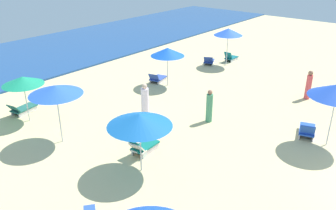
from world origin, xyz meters
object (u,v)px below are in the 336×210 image
object	(u,v)px
lounge_chair_5_0	(307,130)
lounge_chair_3_0	(209,61)
umbrella_7	(167,52)
lounge_chair_6_0	(143,146)
beachgoer_2	(309,85)
umbrella_0	(23,81)
umbrella_3	(228,32)
beachgoer_0	(145,100)
umbrella_6	(140,120)
umbrella_1	(56,90)
lounge_chair_7_0	(157,78)
beachgoer_1	(209,107)
lounge_chair_6_1	(144,146)
lounge_chair_3_1	(231,57)
lounge_chair_0_0	(22,109)

from	to	relation	value
lounge_chair_5_0	lounge_chair_3_0	bearing A→B (deg)	-50.82
lounge_chair_3_0	lounge_chair_5_0	world-z (taller)	lounge_chair_5_0
umbrella_7	lounge_chair_6_0	bearing A→B (deg)	-147.70
beachgoer_2	lounge_chair_3_0	bearing A→B (deg)	131.77
umbrella_0	lounge_chair_5_0	distance (m)	12.98
umbrella_0	lounge_chair_6_0	size ratio (longest dim) A/B	1.63
umbrella_3	lounge_chair_3_0	bearing A→B (deg)	117.37
lounge_chair_5_0	lounge_chair_6_0	xyz separation A→B (m)	(-5.57, 4.61, -0.00)
beachgoer_0	beachgoer_2	distance (m)	9.01
lounge_chair_3_0	umbrella_6	distance (m)	13.92
umbrella_0	umbrella_1	bearing A→B (deg)	-93.74
umbrella_1	lounge_chair_3_0	distance (m)	13.51
umbrella_0	beachgoer_2	xyz separation A→B (m)	(11.19, -9.33, -1.25)
lounge_chair_3_0	lounge_chair_6_0	xyz separation A→B (m)	(-11.73, -4.58, 0.04)
lounge_chair_5_0	lounge_chair_7_0	size ratio (longest dim) A/B	1.11
lounge_chair_5_0	lounge_chair_7_0	distance (m)	9.70
beachgoer_1	umbrella_3	bearing A→B (deg)	-19.62
lounge_chair_6_0	lounge_chair_6_1	world-z (taller)	lounge_chair_6_0
lounge_chair_3_1	umbrella_7	bearing A→B (deg)	86.83
beachgoer_1	lounge_chair_0_0	bearing A→B (deg)	78.65
beachgoer_0	umbrella_6	bearing A→B (deg)	139.70
lounge_chair_0_0	umbrella_1	size ratio (longest dim) A/B	0.58
beachgoer_0	beachgoer_1	bearing A→B (deg)	-146.53
beachgoer_1	lounge_chair_3_1	bearing A→B (deg)	-20.87
umbrella_1	umbrella_6	world-z (taller)	umbrella_1
umbrella_7	beachgoer_0	size ratio (longest dim) A/B	1.44
lounge_chair_3_1	beachgoer_0	world-z (taller)	beachgoer_0
umbrella_3	lounge_chair_6_0	xyz separation A→B (m)	(-12.29, -3.49, -2.10)
lounge_chair_6_1	beachgoer_1	xyz separation A→B (m)	(3.99, -0.51, 0.50)
lounge_chair_0_0	lounge_chair_6_1	bearing A→B (deg)	178.30
lounge_chair_3_1	lounge_chair_3_0	bearing A→B (deg)	64.57
beachgoer_2	umbrella_1	bearing A→B (deg)	-153.73
lounge_chair_6_1	beachgoer_1	distance (m)	4.06
umbrella_6	umbrella_0	bearing A→B (deg)	93.11
umbrella_7	beachgoer_0	xyz separation A→B (m)	(-3.84, -1.72, -1.33)
lounge_chair_6_1	lounge_chair_3_0	bearing A→B (deg)	-80.56
lounge_chair_3_0	beachgoer_0	distance (m)	9.28
umbrella_1	lounge_chair_6_0	distance (m)	4.21
umbrella_0	beachgoer_2	bearing A→B (deg)	-39.81
lounge_chair_7_0	beachgoer_2	size ratio (longest dim) A/B	0.85
lounge_chair_7_0	lounge_chair_6_0	bearing A→B (deg)	115.20
umbrella_7	lounge_chair_5_0	bearing A→B (deg)	-96.42
lounge_chair_6_0	umbrella_0	bearing A→B (deg)	9.44
umbrella_3	lounge_chair_0_0	bearing A→B (deg)	164.42
umbrella_6	lounge_chair_6_0	bearing A→B (deg)	39.46
lounge_chair_5_0	lounge_chair_7_0	world-z (taller)	lounge_chair_5_0
lounge_chair_6_1	beachgoer_0	xyz separation A→B (m)	(2.65, 2.38, 0.49)
lounge_chair_6_1	umbrella_7	distance (m)	7.89
lounge_chair_0_0	lounge_chair_6_1	xyz separation A→B (m)	(1.19, -7.20, 0.01)
umbrella_1	lounge_chair_6_1	size ratio (longest dim) A/B	1.59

